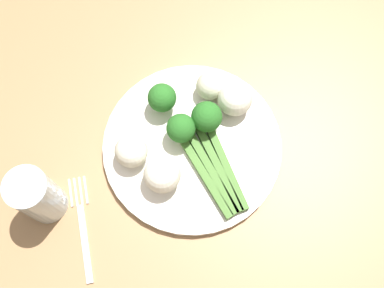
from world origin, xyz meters
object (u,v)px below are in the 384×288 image
(cauliflower_right, at_px, (235,99))
(water_glass, at_px, (37,196))
(broccoli_front_left, at_px, (181,128))
(broccoli_back_right, at_px, (208,119))
(asparagus_bundle, at_px, (214,169))
(plate, at_px, (192,146))
(fork, at_px, (83,227))
(cauliflower_near_center, at_px, (131,152))
(dining_table, at_px, (219,143))
(cauliflower_mid, at_px, (208,87))
(cauliflower_front, at_px, (162,175))
(broccoli_outer_edge, at_px, (162,98))

(cauliflower_right, bearing_deg, water_glass, -175.88)
(broccoli_front_left, bearing_deg, cauliflower_right, 6.05)
(broccoli_back_right, relative_size, broccoli_front_left, 1.07)
(asparagus_bundle, distance_m, cauliflower_right, 0.12)
(asparagus_bundle, xyz_separation_m, broccoli_back_right, (0.02, 0.07, 0.03))
(plate, height_order, fork, plate)
(broccoli_back_right, bearing_deg, water_glass, -178.05)
(cauliflower_near_center, bearing_deg, plate, -12.76)
(broccoli_back_right, bearing_deg, plate, -151.89)
(dining_table, bearing_deg, plate, -161.63)
(broccoli_front_left, distance_m, water_glass, 0.24)
(cauliflower_mid, height_order, water_glass, water_glass)
(broccoli_front_left, distance_m, fork, 0.21)
(asparagus_bundle, height_order, water_glass, water_glass)
(cauliflower_mid, xyz_separation_m, cauliflower_right, (0.03, -0.04, 0.00))
(plate, relative_size, cauliflower_mid, 6.23)
(plate, bearing_deg, cauliflower_near_center, 167.24)
(asparagus_bundle, xyz_separation_m, cauliflower_front, (-0.08, 0.02, 0.02))
(fork, bearing_deg, asparagus_bundle, -78.31)
(cauliflower_near_center, distance_m, cauliflower_right, 0.18)
(broccoli_front_left, relative_size, water_glass, 0.48)
(asparagus_bundle, height_order, fork, asparagus_bundle)
(cauliflower_right, relative_size, water_glass, 0.48)
(cauliflower_mid, bearing_deg, water_glass, -168.24)
(water_glass, bearing_deg, cauliflower_near_center, 4.45)
(dining_table, bearing_deg, cauliflower_front, -157.26)
(plate, height_order, cauliflower_mid, cauliflower_mid)
(broccoli_back_right, xyz_separation_m, cauliflower_mid, (0.03, 0.05, -0.01))
(dining_table, relative_size, cauliflower_front, 21.87)
(cauliflower_front, bearing_deg, cauliflower_mid, 39.99)
(broccoli_front_left, xyz_separation_m, cauliflower_near_center, (-0.08, -0.00, -0.01))
(asparagus_bundle, bearing_deg, plate, 13.41)
(asparagus_bundle, height_order, cauliflower_right, cauliflower_right)
(plate, relative_size, cauliflower_front, 5.03)
(dining_table, relative_size, broccoli_outer_edge, 22.05)
(cauliflower_mid, relative_size, cauliflower_right, 0.83)
(cauliflower_near_center, distance_m, water_glass, 0.15)
(cauliflower_near_center, relative_size, water_glass, 0.44)
(plate, height_order, broccoli_outer_edge, broccoli_outer_edge)
(cauliflower_right, relative_size, cauliflower_front, 0.98)
(cauliflower_right, bearing_deg, broccoli_back_right, -165.32)
(broccoli_front_left, bearing_deg, cauliflower_near_center, -178.79)
(cauliflower_mid, bearing_deg, broccoli_back_right, -115.64)
(cauliflower_near_center, bearing_deg, fork, -149.18)
(broccoli_front_left, bearing_deg, broccoli_outer_edge, 95.97)
(broccoli_outer_edge, xyz_separation_m, cauliflower_front, (-0.05, -0.11, -0.00))
(cauliflower_near_center, xyz_separation_m, cauliflower_right, (0.18, 0.01, 0.00))
(cauliflower_near_center, height_order, water_glass, water_glass)
(dining_table, distance_m, water_glass, 0.35)
(broccoli_outer_edge, xyz_separation_m, broccoli_front_left, (0.01, -0.06, -0.00))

